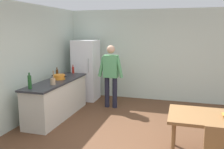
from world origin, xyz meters
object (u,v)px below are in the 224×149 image
Objects in this scene: utensil_jar at (53,81)px; bottle_wine_green at (30,82)px; bottle_sauce_red at (73,70)px; refrigerator at (86,70)px; cooking_pot at (59,77)px; dining_table at (213,121)px; person at (111,72)px; bottle_beer_brown at (57,73)px.

utensil_jar is 0.94× the size of bottle_wine_green.
refrigerator is at bearing 76.04° from bottle_sauce_red.
cooking_pot is at bearing 105.03° from utensil_jar.
bottle_sauce_red is (-3.45, 2.11, 0.32)m from dining_table.
utensil_jar is (0.15, -0.57, 0.02)m from cooking_pot.
bottle_wine_green is at bearing -92.05° from bottle_sauce_red.
person is at bearing 1.71° from bottle_sauce_red.
cooking_pot is 1.54× the size of bottle_beer_brown.
utensil_jar is (-0.90, -1.47, 0.00)m from person.
bottle_sauce_red is at bearing 77.89° from bottle_beer_brown.
bottle_wine_green is 1.31× the size of bottle_beer_brown.
cooking_pot is (-3.41, 1.25, 0.29)m from dining_table.
dining_table is 4.37× the size of utensil_jar.
cooking_pot is (-1.06, -0.90, -0.02)m from person.
dining_table is at bearing -31.53° from bottle_sauce_red.
bottle_wine_green reaches higher than utensil_jar.
cooking_pot is at bearing 84.05° from bottle_wine_green.
bottle_wine_green is (-3.51, 0.21, 0.37)m from dining_table.
refrigerator is 5.62× the size of utensil_jar.
dining_table is at bearing -42.41° from person.
bottle_sauce_red is at bearing -103.96° from refrigerator.
cooking_pot reaches higher than dining_table.
utensil_jar is 0.85m from bottle_beer_brown.
person is 2.26m from bottle_wine_green.
dining_table is at bearing -39.29° from refrigerator.
cooking_pot is at bearing -50.59° from bottle_beer_brown.
dining_table is 5.83× the size of bottle_sauce_red.
utensil_jar is 0.54m from bottle_wine_green.
refrigerator is 2.02m from utensil_jar.
bottle_sauce_red is (-0.19, 1.43, 0.02)m from utensil_jar.
cooking_pot is 0.59m from utensil_jar.
dining_table is 3.34m from utensil_jar.
refrigerator is 5.29× the size of bottle_wine_green.
bottle_wine_green is (-0.21, -2.49, 0.15)m from refrigerator.
bottle_sauce_red is at bearing 148.47° from dining_table.
person is at bearing 59.01° from bottle_wine_green.
bottle_beer_brown is at bearing -103.00° from refrigerator.
refrigerator is 2.50m from bottle_wine_green.
person reaches higher than bottle_wine_green.
person is 1.21× the size of dining_table.
utensil_jar reaches higher than bottle_sauce_red.
bottle_beer_brown is at bearing 93.20° from bottle_wine_green.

